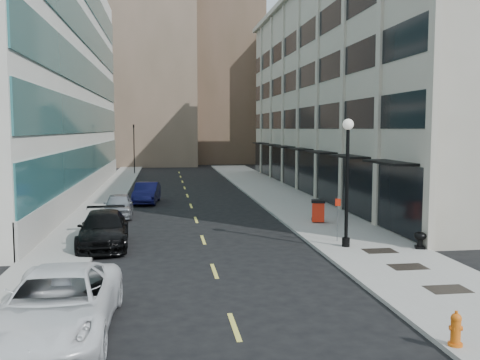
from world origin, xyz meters
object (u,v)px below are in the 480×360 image
object	(u,v)px
car_white_van	(58,304)
car_silver_sedan	(119,205)
trash_bin	(318,210)
lamppost	(347,170)
car_black_pickup	(104,229)
urn_planter	(420,238)
fire_hydrant	(456,329)
traffic_signal	(134,128)
sign_post	(338,212)
car_blue_sedan	(147,193)

from	to	relation	value
car_white_van	car_silver_sedan	xyz separation A→B (m)	(0.00, 19.75, -0.14)
trash_bin	lamppost	xyz separation A→B (m)	(-0.58, -6.48, 2.84)
car_black_pickup	trash_bin	size ratio (longest dim) A/B	4.37
trash_bin	urn_planter	size ratio (longest dim) A/B	1.68
car_black_pickup	fire_hydrant	xyz separation A→B (m)	(10.10, -13.63, -0.24)
car_black_pickup	lamppost	bearing A→B (deg)	-14.72
traffic_signal	lamppost	bearing A→B (deg)	-74.57
traffic_signal	sign_post	size ratio (longest dim) A/B	3.14
car_blue_sedan	fire_hydrant	size ratio (longest dim) A/B	5.26
trash_bin	car_black_pickup	bearing A→B (deg)	-145.07
car_silver_sedan	lamppost	size ratio (longest dim) A/B	0.73
car_white_van	sign_post	size ratio (longest dim) A/B	2.87
traffic_signal	car_blue_sedan	world-z (taller)	traffic_signal
car_blue_sedan	trash_bin	bearing A→B (deg)	-40.65
traffic_signal	car_white_van	distance (m)	52.23
traffic_signal	car_black_pickup	size ratio (longest dim) A/B	1.23
car_silver_sedan	sign_post	size ratio (longest dim) A/B	1.97
car_white_van	car_silver_sedan	size ratio (longest dim) A/B	1.46
car_blue_sedan	lamppost	world-z (taller)	lamppost
car_black_pickup	car_blue_sedan	size ratio (longest dim) A/B	1.20
car_black_pickup	trash_bin	xyz separation A→B (m)	(11.78, 4.18, 0.03)
car_silver_sedan	trash_bin	xyz separation A→B (m)	(11.78, -4.39, 0.10)
car_black_pickup	car_silver_sedan	distance (m)	8.57
car_blue_sedan	sign_post	size ratio (longest dim) A/B	2.12
car_silver_sedan	car_blue_sedan	size ratio (longest dim) A/B	0.93
urn_planter	car_silver_sedan	bearing A→B (deg)	140.78
car_silver_sedan	fire_hydrant	size ratio (longest dim) A/B	4.89
traffic_signal	car_blue_sedan	bearing A→B (deg)	-85.00
car_white_van	lamppost	bearing A→B (deg)	39.29
traffic_signal	trash_bin	world-z (taller)	traffic_signal
fire_hydrant	car_blue_sedan	bearing A→B (deg)	121.63
fire_hydrant	trash_bin	bearing A→B (deg)	99.56
car_white_van	fire_hydrant	xyz separation A→B (m)	(10.10, -2.44, -0.30)
car_white_van	car_silver_sedan	world-z (taller)	car_white_van
fire_hydrant	lamppost	world-z (taller)	lamppost
traffic_signal	sign_post	xyz separation A→B (m)	(11.90, -41.87, -4.12)
car_black_pickup	urn_planter	xyz separation A→B (m)	(14.40, -3.18, -0.20)
car_blue_sedan	fire_hydrant	distance (m)	29.68
car_white_van	car_blue_sedan	size ratio (longest dim) A/B	1.35
fire_hydrant	sign_post	distance (m)	12.66
car_blue_sedan	sign_post	distance (m)	18.56
traffic_signal	car_white_van	xyz separation A→B (m)	(0.70, -52.00, -4.83)
fire_hydrant	lamppost	size ratio (longest dim) A/B	0.15
trash_bin	sign_post	bearing A→B (deg)	-80.91
lamppost	sign_post	bearing A→B (deg)	90.00
fire_hydrant	urn_planter	xyz separation A→B (m)	(4.30, 10.44, 0.04)
trash_bin	sign_post	distance (m)	5.32
trash_bin	traffic_signal	bearing A→B (deg)	124.18
car_silver_sedan	sign_post	xyz separation A→B (m)	(11.20, -9.63, 0.85)
fire_hydrant	sign_post	bearing A→B (deg)	99.94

